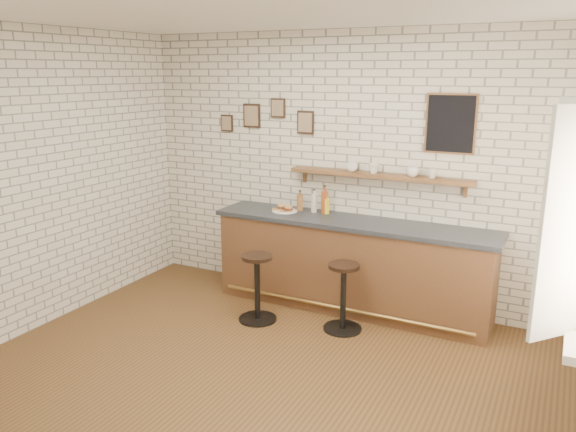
{
  "coord_description": "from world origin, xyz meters",
  "views": [
    {
      "loc": [
        2.21,
        -3.79,
        2.56
      ],
      "look_at": [
        -0.17,
        0.9,
        1.2
      ],
      "focal_mm": 35.0,
      "sensor_mm": 36.0,
      "label": 1
    }
  ],
  "objects_px": {
    "bitters_bottle_brown": "(300,202)",
    "bitters_bottle_white": "(314,203)",
    "bar_stool_right": "(343,295)",
    "shelf_cup_a": "(352,167)",
    "bitters_bottle_amber": "(325,202)",
    "shelf_cup_b": "(374,169)",
    "bar_stool_left": "(257,285)",
    "ciabatta_sandwich": "(285,207)",
    "condiment_bottle_yellow": "(327,206)",
    "bar_counter": "(351,265)",
    "shelf_cup_c": "(412,172)",
    "sandwich_plate": "(285,211)",
    "shelf_cup_d": "(432,174)"
  },
  "relations": [
    {
      "from": "shelf_cup_a",
      "to": "bitters_bottle_white",
      "type": "bearing_deg",
      "value": -171.73
    },
    {
      "from": "bitters_bottle_brown",
      "to": "condiment_bottle_yellow",
      "type": "bearing_deg",
      "value": 0.0
    },
    {
      "from": "bar_stool_left",
      "to": "shelf_cup_b",
      "type": "height_order",
      "value": "shelf_cup_b"
    },
    {
      "from": "sandwich_plate",
      "to": "bitters_bottle_amber",
      "type": "bearing_deg",
      "value": 16.1
    },
    {
      "from": "bar_stool_right",
      "to": "shelf_cup_a",
      "type": "xyz_separation_m",
      "value": [
        -0.22,
        0.75,
        1.17
      ]
    },
    {
      "from": "bitters_bottle_brown",
      "to": "bitters_bottle_white",
      "type": "relative_size",
      "value": 0.89
    },
    {
      "from": "bitters_bottle_brown",
      "to": "shelf_cup_c",
      "type": "relative_size",
      "value": 1.86
    },
    {
      "from": "shelf_cup_a",
      "to": "ciabatta_sandwich",
      "type": "bearing_deg",
      "value": -165.14
    },
    {
      "from": "bar_counter",
      "to": "ciabatta_sandwich",
      "type": "bearing_deg",
      "value": 178.76
    },
    {
      "from": "shelf_cup_d",
      "to": "sandwich_plate",
      "type": "bearing_deg",
      "value": 152.01
    },
    {
      "from": "sandwich_plate",
      "to": "condiment_bottle_yellow",
      "type": "distance_m",
      "value": 0.49
    },
    {
      "from": "bitters_bottle_amber",
      "to": "bar_stool_right",
      "type": "xyz_separation_m",
      "value": [
        0.51,
        -0.69,
        -0.76
      ]
    },
    {
      "from": "bitters_bottle_white",
      "to": "bar_stool_right",
      "type": "xyz_separation_m",
      "value": [
        0.64,
        -0.69,
        -0.74
      ]
    },
    {
      "from": "bitters_bottle_brown",
      "to": "shelf_cup_c",
      "type": "height_order",
      "value": "shelf_cup_c"
    },
    {
      "from": "bar_counter",
      "to": "bar_stool_left",
      "type": "distance_m",
      "value": 1.07
    },
    {
      "from": "bar_stool_left",
      "to": "shelf_cup_b",
      "type": "bearing_deg",
      "value": 45.68
    },
    {
      "from": "bar_counter",
      "to": "bitters_bottle_brown",
      "type": "height_order",
      "value": "bitters_bottle_brown"
    },
    {
      "from": "bitters_bottle_brown",
      "to": "sandwich_plate",
      "type": "bearing_deg",
      "value": -136.22
    },
    {
      "from": "sandwich_plate",
      "to": "condiment_bottle_yellow",
      "type": "height_order",
      "value": "condiment_bottle_yellow"
    },
    {
      "from": "bitters_bottle_amber",
      "to": "shelf_cup_a",
      "type": "xyz_separation_m",
      "value": [
        0.29,
        0.06,
        0.41
      ]
    },
    {
      "from": "condiment_bottle_yellow",
      "to": "shelf_cup_a",
      "type": "relative_size",
      "value": 1.75
    },
    {
      "from": "bitters_bottle_amber",
      "to": "bar_stool_left",
      "type": "height_order",
      "value": "bitters_bottle_amber"
    },
    {
      "from": "ciabatta_sandwich",
      "to": "shelf_cup_a",
      "type": "bearing_deg",
      "value": 14.25
    },
    {
      "from": "shelf_cup_d",
      "to": "bar_stool_right",
      "type": "bearing_deg",
      "value": -165.43
    },
    {
      "from": "bitters_bottle_brown",
      "to": "bitters_bottle_white",
      "type": "distance_m",
      "value": 0.18
    },
    {
      "from": "condiment_bottle_yellow",
      "to": "bar_stool_left",
      "type": "relative_size",
      "value": 0.3
    },
    {
      "from": "bitters_bottle_white",
      "to": "condiment_bottle_yellow",
      "type": "bearing_deg",
      "value": 0.0
    },
    {
      "from": "sandwich_plate",
      "to": "condiment_bottle_yellow",
      "type": "xyz_separation_m",
      "value": [
        0.46,
        0.13,
        0.09
      ]
    },
    {
      "from": "ciabatta_sandwich",
      "to": "bitters_bottle_amber",
      "type": "bearing_deg",
      "value": 16.45
    },
    {
      "from": "bar_counter",
      "to": "bitters_bottle_amber",
      "type": "distance_m",
      "value": 0.76
    },
    {
      "from": "bar_counter",
      "to": "condiment_bottle_yellow",
      "type": "xyz_separation_m",
      "value": [
        -0.37,
        0.14,
        0.6
      ]
    },
    {
      "from": "bitters_bottle_amber",
      "to": "shelf_cup_c",
      "type": "height_order",
      "value": "shelf_cup_c"
    },
    {
      "from": "bitters_bottle_white",
      "to": "shelf_cup_a",
      "type": "height_order",
      "value": "shelf_cup_a"
    },
    {
      "from": "bitters_bottle_brown",
      "to": "shelf_cup_a",
      "type": "xyz_separation_m",
      "value": [
        0.6,
        0.06,
        0.44
      ]
    },
    {
      "from": "bar_stool_right",
      "to": "shelf_cup_b",
      "type": "xyz_separation_m",
      "value": [
        0.02,
        0.75,
        1.17
      ]
    },
    {
      "from": "bar_stool_left",
      "to": "shelf_cup_d",
      "type": "distance_m",
      "value": 2.14
    },
    {
      "from": "bar_counter",
      "to": "bar_stool_left",
      "type": "relative_size",
      "value": 4.3
    },
    {
      "from": "bar_stool_right",
      "to": "shelf_cup_d",
      "type": "relative_size",
      "value": 7.06
    },
    {
      "from": "bitters_bottle_amber",
      "to": "shelf_cup_d",
      "type": "relative_size",
      "value": 3.23
    },
    {
      "from": "bar_stool_right",
      "to": "ciabatta_sandwich",
      "type": "bearing_deg",
      "value": 149.2
    },
    {
      "from": "bar_counter",
      "to": "shelf_cup_b",
      "type": "xyz_separation_m",
      "value": [
        0.15,
        0.2,
        1.05
      ]
    },
    {
      "from": "shelf_cup_a",
      "to": "shelf_cup_b",
      "type": "height_order",
      "value": "shelf_cup_b"
    },
    {
      "from": "condiment_bottle_yellow",
      "to": "bar_stool_left",
      "type": "distance_m",
      "value": 1.2
    },
    {
      "from": "condiment_bottle_yellow",
      "to": "bitters_bottle_amber",
      "type": "bearing_deg",
      "value": 180.0
    },
    {
      "from": "shelf_cup_a",
      "to": "shelf_cup_b",
      "type": "distance_m",
      "value": 0.25
    },
    {
      "from": "bitters_bottle_brown",
      "to": "shelf_cup_c",
      "type": "xyz_separation_m",
      "value": [
        1.26,
        0.06,
        0.44
      ]
    },
    {
      "from": "bar_stool_right",
      "to": "condiment_bottle_yellow",
      "type": "bearing_deg",
      "value": 125.4
    },
    {
      "from": "bitters_bottle_brown",
      "to": "shelf_cup_c",
      "type": "bearing_deg",
      "value": 2.56
    },
    {
      "from": "bar_counter",
      "to": "bitters_bottle_brown",
      "type": "xyz_separation_m",
      "value": [
        -0.7,
        0.14,
        0.6
      ]
    },
    {
      "from": "bitters_bottle_white",
      "to": "shelf_cup_d",
      "type": "bearing_deg",
      "value": 2.51
    }
  ]
}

